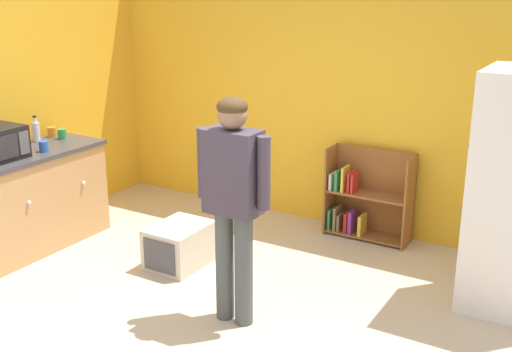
# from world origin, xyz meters

# --- Properties ---
(ground_plane) EXTENTS (12.00, 12.00, 0.00)m
(ground_plane) POSITION_xyz_m (0.00, 0.00, 0.00)
(ground_plane) COLOR beige
(ground_plane) RESTS_ON ground
(back_wall) EXTENTS (5.20, 0.06, 2.70)m
(back_wall) POSITION_xyz_m (0.00, 2.33, 1.35)
(back_wall) COLOR gold
(back_wall) RESTS_ON ground
(left_side_wall) EXTENTS (0.06, 2.99, 2.70)m
(left_side_wall) POSITION_xyz_m (-2.63, 0.80, 1.35)
(left_side_wall) COLOR gold
(left_side_wall) RESTS_ON ground
(kitchen_counter) EXTENTS (0.65, 1.92, 0.90)m
(kitchen_counter) POSITION_xyz_m (-2.20, 0.10, 0.45)
(kitchen_counter) COLOR tan
(kitchen_counter) RESTS_ON ground
(bookshelf) EXTENTS (0.80, 0.28, 0.85)m
(bookshelf) POSITION_xyz_m (0.32, 2.15, 0.36)
(bookshelf) COLOR brown
(bookshelf) RESTS_ON ground
(standing_person) EXTENTS (0.57, 0.22, 1.63)m
(standing_person) POSITION_xyz_m (0.12, 0.19, 0.98)
(standing_person) COLOR #4B5455
(standing_person) RESTS_ON ground
(pet_carrier) EXTENTS (0.42, 0.55, 0.36)m
(pet_carrier) POSITION_xyz_m (-0.79, 0.73, 0.18)
(pet_carrier) COLOR beige
(pet_carrier) RESTS_ON ground
(clear_bottle) EXTENTS (0.07, 0.07, 0.25)m
(clear_bottle) POSITION_xyz_m (-2.40, 0.67, 1.00)
(clear_bottle) COLOR silver
(clear_bottle) RESTS_ON kitchen_counter
(green_cup) EXTENTS (0.08, 0.08, 0.09)m
(green_cup) POSITION_xyz_m (-2.26, 0.87, 0.95)
(green_cup) COLOR green
(green_cup) RESTS_ON kitchen_counter
(blue_cup) EXTENTS (0.08, 0.08, 0.09)m
(blue_cup) POSITION_xyz_m (-2.05, 0.45, 0.95)
(blue_cup) COLOR blue
(blue_cup) RESTS_ON kitchen_counter
(orange_cup) EXTENTS (0.08, 0.08, 0.09)m
(orange_cup) POSITION_xyz_m (-2.41, 0.87, 0.95)
(orange_cup) COLOR orange
(orange_cup) RESTS_ON kitchen_counter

